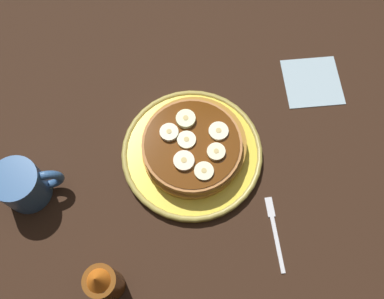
{
  "coord_description": "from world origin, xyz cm",
  "views": [
    {
      "loc": [
        -6.74,
        -27.21,
        71.65
      ],
      "look_at": [
        0.0,
        0.0,
        2.73
      ],
      "focal_mm": 39.23,
      "sensor_mm": 36.0,
      "label": 1
    }
  ],
  "objects": [
    {
      "name": "banana_slice_1",
      "position": [
        -0.05,
        4.56,
        5.96
      ],
      "size": [
        3.44,
        3.44,
        1.08
      ],
      "color": "#EBF3B5",
      "rests_on": "pancake_stack"
    },
    {
      "name": "fork",
      "position": [
        10.41,
        -16.68,
        0.25
      ],
      "size": [
        2.45,
        13.03,
        0.5
      ],
      "color": "silver",
      "rests_on": "ground_plane"
    },
    {
      "name": "pancake_stack",
      "position": [
        0.29,
        0.19,
        3.56
      ],
      "size": [
        18.46,
        18.92,
        4.06
      ],
      "color": "#C08134",
      "rests_on": "plate"
    },
    {
      "name": "banana_slice_4",
      "position": [
        3.54,
        -2.66,
        5.9
      ],
      "size": [
        3.15,
        3.15,
        0.94
      ],
      "color": "#F6E8B7",
      "rests_on": "pancake_stack"
    },
    {
      "name": "ground_plane",
      "position": [
        0.0,
        0.0,
        -1.5
      ],
      "size": [
        140.0,
        140.0,
        3.0
      ],
      "primitive_type": "cube",
      "color": "black"
    },
    {
      "name": "coffee_mug",
      "position": [
        -29.17,
        -0.41,
        4.16
      ],
      "size": [
        11.06,
        7.89,
        8.07
      ],
      "color": "#33598C",
      "rests_on": "ground_plane"
    },
    {
      "name": "syrup_bottle",
      "position": [
        -18.42,
        -19.02,
        5.51
      ],
      "size": [
        4.96,
        4.96,
        12.34
      ],
      "color": "brown",
      "rests_on": "ground_plane"
    },
    {
      "name": "banana_slice_3",
      "position": [
        -3.38,
        2.76,
        5.92
      ],
      "size": [
        3.26,
        3.26,
        0.98
      ],
      "color": "#F1EBC1",
      "rests_on": "pancake_stack"
    },
    {
      "name": "banana_slice_5",
      "position": [
        4.96,
        0.99,
        5.82
      ],
      "size": [
        3.45,
        3.45,
        0.78
      ],
      "color": "#F3EBC1",
      "rests_on": "pancake_stack"
    },
    {
      "name": "napkin",
      "position": [
        26.78,
        9.34,
        0.15
      ],
      "size": [
        12.51,
        12.51,
        0.3
      ],
      "primitive_type": "cube",
      "rotation": [
        0.0,
        0.0,
        -0.15
      ],
      "color": "#99B2BF",
      "rests_on": "ground_plane"
    },
    {
      "name": "plate",
      "position": [
        0.0,
        0.0,
        1.01
      ],
      "size": [
        25.53,
        25.53,
        1.88
      ],
      "color": "yellow",
      "rests_on": "ground_plane"
    },
    {
      "name": "banana_slice_0",
      "position": [
        -0.79,
        0.75,
        5.78
      ],
      "size": [
        3.26,
        3.26,
        0.71
      ],
      "color": "#F7F4C3",
      "rests_on": "pancake_stack"
    },
    {
      "name": "banana_slice_2",
      "position": [
        -2.13,
        -2.93,
        5.9
      ],
      "size": [
        3.57,
        3.57,
        0.95
      ],
      "color": "#F4E2C0",
      "rests_on": "pancake_stack"
    },
    {
      "name": "banana_slice_6",
      "position": [
        0.69,
        -5.46,
        5.79
      ],
      "size": [
        3.28,
        3.28,
        0.73
      ],
      "color": "#EEECBA",
      "rests_on": "pancake_stack"
    }
  ]
}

